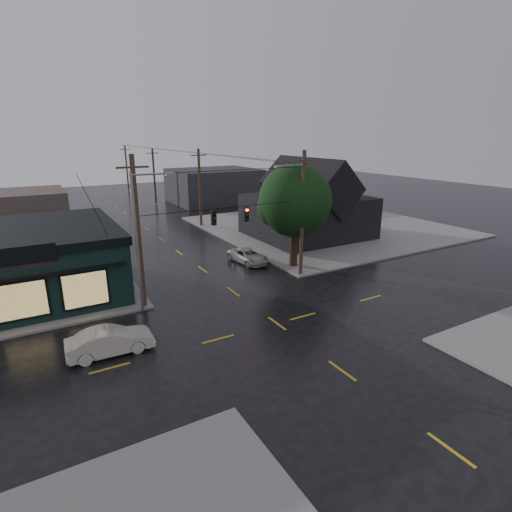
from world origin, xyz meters
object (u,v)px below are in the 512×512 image
utility_pole_ne (300,275)px  sedan_cream (110,341)px  suv_silver (248,256)px  utility_pole_nw (145,307)px  corner_tree (295,201)px

utility_pole_ne → sedan_cream: bearing=-162.6°
utility_pole_ne → suv_silver: (-2.09, 5.22, 0.63)m
utility_pole_nw → suv_silver: bearing=25.6°
corner_tree → utility_pole_ne: size_ratio=0.87×
utility_pole_ne → suv_silver: 5.66m
utility_pole_nw → suv_silver: utility_pole_nw is taller
utility_pole_nw → utility_pole_ne: (13.00, 0.00, 0.00)m
utility_pole_ne → sedan_cream: size_ratio=2.28×
utility_pole_ne → utility_pole_nw: bearing=180.0°
sedan_cream → utility_pole_nw: bearing=-29.7°
utility_pole_nw → utility_pole_ne: size_ratio=1.00×
utility_pole_ne → sedan_cream: 16.93m
suv_silver → corner_tree: bearing=-51.7°
utility_pole_nw → sedan_cream: bearing=-121.7°
corner_tree → utility_pole_nw: corner_tree is taller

